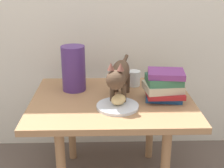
% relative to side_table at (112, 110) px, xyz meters
% --- Properties ---
extents(side_table, '(0.81, 0.64, 0.50)m').
position_rel_side_table_xyz_m(side_table, '(0.00, 0.00, 0.00)').
color(side_table, '#9E724C').
rests_on(side_table, ground).
extents(plate, '(0.20, 0.20, 0.01)m').
position_rel_side_table_xyz_m(plate, '(0.02, -0.11, 0.07)').
color(plate, silver).
rests_on(plate, side_table).
extents(bread_roll, '(0.10, 0.10, 0.05)m').
position_rel_side_table_xyz_m(bread_roll, '(0.03, -0.10, 0.10)').
color(bread_roll, '#E0BC7A').
rests_on(bread_roll, plate).
extents(cat, '(0.14, 0.47, 0.23)m').
position_rel_side_table_xyz_m(cat, '(0.04, -0.01, 0.20)').
color(cat, '#4C3828').
rests_on(cat, side_table).
extents(book_stack, '(0.21, 0.17, 0.15)m').
position_rel_side_table_xyz_m(book_stack, '(0.26, -0.02, 0.14)').
color(book_stack, '#1E4C8C').
rests_on(book_stack, side_table).
extents(green_vase, '(0.13, 0.13, 0.24)m').
position_rel_side_table_xyz_m(green_vase, '(-0.20, 0.13, 0.18)').
color(green_vase, '#4C2D72').
rests_on(green_vase, side_table).
extents(candle_jar, '(0.07, 0.07, 0.08)m').
position_rel_side_table_xyz_m(candle_jar, '(0.13, 0.19, 0.10)').
color(candle_jar, silver).
rests_on(candle_jar, side_table).
extents(tv_remote, '(0.14, 0.13, 0.02)m').
position_rel_side_table_xyz_m(tv_remote, '(0.30, 0.20, 0.07)').
color(tv_remote, black).
rests_on(tv_remote, side_table).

